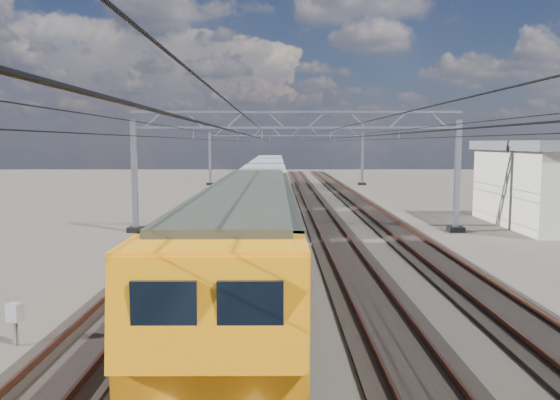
{
  "coord_description": "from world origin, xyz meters",
  "views": [
    {
      "loc": [
        -1.1,
        -28.0,
        5.27
      ],
      "look_at": [
        -0.97,
        -0.74,
        2.4
      ],
      "focal_mm": 35.0,
      "sensor_mm": 36.0,
      "label": 1
    }
  ],
  "objects_px": {
    "hopper_wagon_third": "(270,169)",
    "trackside_cabinet": "(15,314)",
    "catenary_gantry_far": "(286,154)",
    "hopper_wagon_lead": "(263,191)",
    "locomotive": "(249,237)",
    "hopper_wagon_mid": "(267,177)",
    "catenary_gantry_mid": "(296,166)"
  },
  "relations": [
    {
      "from": "catenary_gantry_far",
      "to": "locomotive",
      "type": "bearing_deg",
      "value": -92.24
    },
    {
      "from": "hopper_wagon_third",
      "to": "trackside_cabinet",
      "type": "bearing_deg",
      "value": -96.87
    },
    {
      "from": "catenary_gantry_mid",
      "to": "catenary_gantry_far",
      "type": "bearing_deg",
      "value": 90.0
    },
    {
      "from": "hopper_wagon_mid",
      "to": "trackside_cabinet",
      "type": "distance_m",
      "value": 35.54
    },
    {
      "from": "hopper_wagon_mid",
      "to": "hopper_wagon_third",
      "type": "height_order",
      "value": "same"
    },
    {
      "from": "catenary_gantry_mid",
      "to": "hopper_wagon_lead",
      "type": "distance_m",
      "value": 3.69
    },
    {
      "from": "trackside_cabinet",
      "to": "hopper_wagon_third",
      "type": "bearing_deg",
      "value": 102.47
    },
    {
      "from": "catenary_gantry_mid",
      "to": "catenary_gantry_far",
      "type": "relative_size",
      "value": 1.0
    },
    {
      "from": "hopper_wagon_mid",
      "to": "trackside_cabinet",
      "type": "bearing_deg",
      "value": -99.61
    },
    {
      "from": "catenary_gantry_mid",
      "to": "hopper_wagon_lead",
      "type": "xyz_separation_m",
      "value": [
        -2.0,
        2.61,
        -1.67
      ]
    },
    {
      "from": "hopper_wagon_lead",
      "to": "trackside_cabinet",
      "type": "distance_m",
      "value": 21.69
    },
    {
      "from": "trackside_cabinet",
      "to": "hopper_wagon_lead",
      "type": "bearing_deg",
      "value": 93.44
    },
    {
      "from": "catenary_gantry_mid",
      "to": "locomotive",
      "type": "distance_m",
      "value": 15.3
    },
    {
      "from": "catenary_gantry_mid",
      "to": "locomotive",
      "type": "height_order",
      "value": "catenary_gantry_mid"
    },
    {
      "from": "catenary_gantry_far",
      "to": "hopper_wagon_mid",
      "type": "height_order",
      "value": "catenary_gantry_far"
    },
    {
      "from": "locomotive",
      "to": "hopper_wagon_mid",
      "type": "relative_size",
      "value": 1.62
    },
    {
      "from": "hopper_wagon_lead",
      "to": "trackside_cabinet",
      "type": "bearing_deg",
      "value": -105.9
    },
    {
      "from": "catenary_gantry_far",
      "to": "trackside_cabinet",
      "type": "bearing_deg",
      "value": -98.32
    },
    {
      "from": "locomotive",
      "to": "hopper_wagon_mid",
      "type": "distance_m",
      "value": 31.9
    },
    {
      "from": "catenary_gantry_mid",
      "to": "hopper_wagon_lead",
      "type": "height_order",
      "value": "catenary_gantry_mid"
    },
    {
      "from": "hopper_wagon_lead",
      "to": "trackside_cabinet",
      "type": "relative_size",
      "value": 11.57
    },
    {
      "from": "locomotive",
      "to": "hopper_wagon_third",
      "type": "bearing_deg",
      "value": 90.0
    },
    {
      "from": "catenary_gantry_mid",
      "to": "hopper_wagon_third",
      "type": "relative_size",
      "value": 1.53
    },
    {
      "from": "catenary_gantry_mid",
      "to": "hopper_wagon_lead",
      "type": "bearing_deg",
      "value": 127.46
    },
    {
      "from": "catenary_gantry_mid",
      "to": "locomotive",
      "type": "relative_size",
      "value": 0.94
    },
    {
      "from": "locomotive",
      "to": "hopper_wagon_lead",
      "type": "relative_size",
      "value": 1.62
    },
    {
      "from": "locomotive",
      "to": "catenary_gantry_far",
      "type": "bearing_deg",
      "value": 87.76
    },
    {
      "from": "locomotive",
      "to": "hopper_wagon_lead",
      "type": "distance_m",
      "value": 17.7
    },
    {
      "from": "catenary_gantry_far",
      "to": "hopper_wagon_lead",
      "type": "relative_size",
      "value": 1.53
    },
    {
      "from": "catenary_gantry_far",
      "to": "hopper_wagon_lead",
      "type": "height_order",
      "value": "catenary_gantry_far"
    },
    {
      "from": "catenary_gantry_far",
      "to": "hopper_wagon_lead",
      "type": "xyz_separation_m",
      "value": [
        -2.0,
        -33.39,
        -1.67
      ]
    },
    {
      "from": "catenary_gantry_mid",
      "to": "hopper_wagon_third",
      "type": "distance_m",
      "value": 31.12
    }
  ]
}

